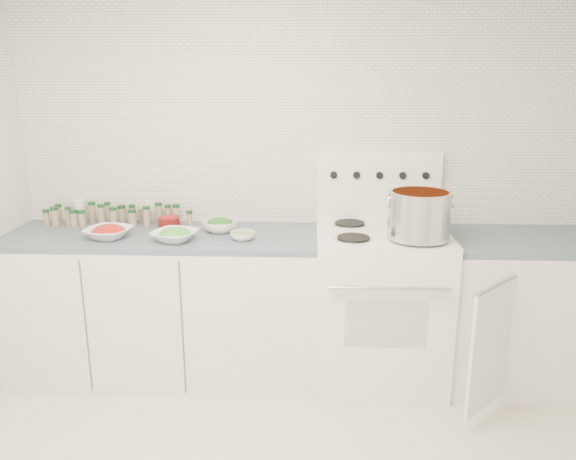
# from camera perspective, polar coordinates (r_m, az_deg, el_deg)

# --- Properties ---
(room_walls) EXTENTS (3.54, 3.04, 2.52)m
(room_walls) POSITION_cam_1_polar(r_m,az_deg,el_deg) (1.99, 0.61, 8.27)
(room_walls) COLOR white
(room_walls) RESTS_ON ground
(counter_left) EXTENTS (1.85, 0.62, 0.90)m
(counter_left) POSITION_cam_1_polar(r_m,az_deg,el_deg) (3.56, -12.35, -7.40)
(counter_left) COLOR white
(counter_left) RESTS_ON ground
(stove) EXTENTS (0.76, 0.70, 1.36)m
(stove) POSITION_cam_1_polar(r_m,az_deg,el_deg) (3.45, 9.25, -7.14)
(stove) COLOR white
(stove) RESTS_ON ground
(counter_right) EXTENTS (0.89, 0.91, 0.90)m
(counter_right) POSITION_cam_1_polar(r_m,az_deg,el_deg) (3.66, 22.22, -7.58)
(counter_right) COLOR white
(counter_right) RESTS_ON ground
(stock_pot) EXTENTS (0.36, 0.34, 0.26)m
(stock_pot) POSITION_cam_1_polar(r_m,az_deg,el_deg) (3.13, 13.19, 1.71)
(stock_pot) COLOR silver
(stock_pot) RESTS_ON stove
(bowl_tomato) EXTENTS (0.31, 0.31, 0.08)m
(bowl_tomato) POSITION_cam_1_polar(r_m,az_deg,el_deg) (3.39, -17.79, -0.21)
(bowl_tomato) COLOR white
(bowl_tomato) RESTS_ON counter_left
(bowl_snowpea) EXTENTS (0.31, 0.31, 0.08)m
(bowl_snowpea) POSITION_cam_1_polar(r_m,az_deg,el_deg) (3.24, -11.43, -0.51)
(bowl_snowpea) COLOR white
(bowl_snowpea) RESTS_ON counter_left
(bowl_broccoli) EXTENTS (0.27, 0.27, 0.09)m
(bowl_broccoli) POSITION_cam_1_polar(r_m,az_deg,el_deg) (3.40, -6.92, 0.52)
(bowl_broccoli) COLOR white
(bowl_broccoli) RESTS_ON counter_left
(bowl_zucchini) EXTENTS (0.18, 0.18, 0.06)m
(bowl_zucchini) POSITION_cam_1_polar(r_m,az_deg,el_deg) (3.21, -4.63, -0.52)
(bowl_zucchini) COLOR white
(bowl_zucchini) RESTS_ON counter_left
(bowl_pepper) EXTENTS (0.13, 0.13, 0.08)m
(bowl_pepper) POSITION_cam_1_polar(r_m,az_deg,el_deg) (3.53, -12.00, 0.84)
(bowl_pepper) COLOR #621011
(bowl_pepper) RESTS_ON counter_left
(salt_canister) EXTENTS (0.08, 0.08, 0.15)m
(salt_canister) POSITION_cam_1_polar(r_m,az_deg,el_deg) (3.82, -20.43, 1.82)
(salt_canister) COLOR white
(salt_canister) RESTS_ON counter_left
(tin_can) EXTENTS (0.09, 0.09, 0.10)m
(tin_can) POSITION_cam_1_polar(r_m,az_deg,el_deg) (3.69, -14.36, 1.47)
(tin_can) COLOR #A8A08E
(tin_can) RESTS_ON counter_left
(spice_cluster) EXTENTS (0.94, 0.16, 0.14)m
(spice_cluster) POSITION_cam_1_polar(r_m,az_deg,el_deg) (3.69, -17.32, 1.44)
(spice_cluster) COLOR gray
(spice_cluster) RESTS_ON counter_left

